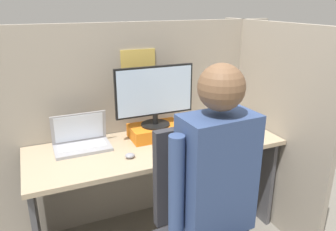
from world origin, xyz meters
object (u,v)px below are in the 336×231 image
object	(u,v)px
paper_box	(155,131)
carrot_toy	(219,146)
stapler	(241,123)
laptop	(82,141)
person	(220,193)
coffee_mug	(197,125)
office_chair	(203,224)
monitor	(155,94)

from	to	relation	value
paper_box	carrot_toy	bearing A→B (deg)	-49.41
carrot_toy	stapler	bearing A→B (deg)	37.39
laptop	person	size ratio (longest dim) A/B	0.26
person	laptop	bearing A→B (deg)	116.34
laptop	coffee_mug	distance (m)	0.84
person	coffee_mug	bearing A→B (deg)	67.85
laptop	paper_box	bearing A→B (deg)	-2.59
laptop	person	distance (m)	1.05
stapler	coffee_mug	distance (m)	0.36
laptop	coffee_mug	bearing A→B (deg)	-1.70
carrot_toy	paper_box	bearing A→B (deg)	130.59
carrot_toy	office_chair	world-z (taller)	office_chair
stapler	person	distance (m)	1.13
stapler	carrot_toy	distance (m)	0.48
paper_box	laptop	world-z (taller)	laptop
laptop	coffee_mug	size ratio (longest dim) A/B	3.86
paper_box	person	world-z (taller)	person
laptop	stapler	distance (m)	1.20
monitor	office_chair	distance (m)	0.91
paper_box	laptop	xyz separation A→B (m)	(-0.51, 0.02, 0.00)
paper_box	office_chair	distance (m)	0.80
stapler	office_chair	distance (m)	1.03
stapler	office_chair	bearing A→B (deg)	-135.75
carrot_toy	coffee_mug	world-z (taller)	coffee_mug
person	coffee_mug	world-z (taller)	person
paper_box	monitor	bearing A→B (deg)	90.00
office_chair	person	bearing A→B (deg)	-92.99
paper_box	stapler	distance (m)	0.69
monitor	coffee_mug	distance (m)	0.43
carrot_toy	office_chair	bearing A→B (deg)	-129.51
laptop	carrot_toy	size ratio (longest dim) A/B	2.88
carrot_toy	monitor	bearing A→B (deg)	130.37
carrot_toy	person	world-z (taller)	person
laptop	carrot_toy	world-z (taller)	laptop
stapler	person	xyz separation A→B (m)	(-0.73, -0.85, 0.07)
stapler	carrot_toy	bearing A→B (deg)	-142.61
person	stapler	bearing A→B (deg)	49.55
monitor	carrot_toy	bearing A→B (deg)	-49.63
paper_box	coffee_mug	size ratio (longest dim) A/B	3.88
monitor	person	size ratio (longest dim) A/B	0.40
monitor	stapler	distance (m)	0.75
monitor	person	distance (m)	0.94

